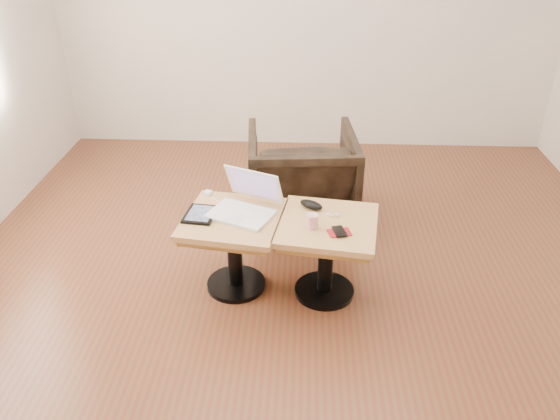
{
  "coord_description": "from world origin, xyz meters",
  "views": [
    {
      "loc": [
        -0.01,
        -2.75,
        2.1
      ],
      "look_at": [
        -0.14,
        -0.06,
        0.55
      ],
      "focal_mm": 35.0,
      "sensor_mm": 36.0,
      "label": 1
    }
  ],
  "objects_px": {
    "laptop": "(245,205)",
    "armchair": "(301,177)",
    "side_table_right": "(327,241)",
    "striped_cup": "(312,221)",
    "side_table_left": "(234,235)"
  },
  "relations": [
    {
      "from": "side_table_left",
      "to": "side_table_right",
      "type": "relative_size",
      "value": 1.0
    },
    {
      "from": "laptop",
      "to": "armchair",
      "type": "height_order",
      "value": "laptop"
    },
    {
      "from": "striped_cup",
      "to": "armchair",
      "type": "bearing_deg",
      "value": 94.19
    },
    {
      "from": "side_table_left",
      "to": "striped_cup",
      "type": "xyz_separation_m",
      "value": [
        0.46,
        -0.1,
        0.17
      ]
    },
    {
      "from": "side_table_left",
      "to": "striped_cup",
      "type": "distance_m",
      "value": 0.5
    },
    {
      "from": "side_table_right",
      "to": "laptop",
      "type": "relative_size",
      "value": 1.36
    },
    {
      "from": "side_table_right",
      "to": "striped_cup",
      "type": "xyz_separation_m",
      "value": [
        -0.09,
        -0.06,
        0.17
      ]
    },
    {
      "from": "laptop",
      "to": "armchair",
      "type": "bearing_deg",
      "value": 91.34
    },
    {
      "from": "side_table_left",
      "to": "armchair",
      "type": "relative_size",
      "value": 0.82
    },
    {
      "from": "side_table_left",
      "to": "laptop",
      "type": "distance_m",
      "value": 0.19
    },
    {
      "from": "side_table_left",
      "to": "laptop",
      "type": "xyz_separation_m",
      "value": [
        0.07,
        0.06,
        0.17
      ]
    },
    {
      "from": "side_table_right",
      "to": "armchair",
      "type": "bearing_deg",
      "value": 108.6
    },
    {
      "from": "side_table_right",
      "to": "laptop",
      "type": "xyz_separation_m",
      "value": [
        -0.48,
        0.1,
        0.17
      ]
    },
    {
      "from": "side_table_right",
      "to": "laptop",
      "type": "bearing_deg",
      "value": 177.01
    },
    {
      "from": "side_table_right",
      "to": "armchair",
      "type": "height_order",
      "value": "armchair"
    }
  ]
}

